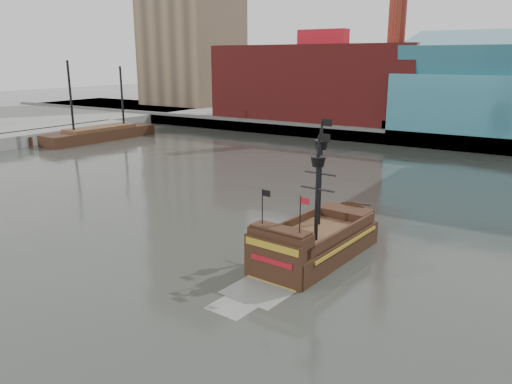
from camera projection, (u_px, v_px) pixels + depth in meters
The scene contains 7 objects.
ground at pixel (154, 283), 33.24m from camera, with size 400.00×400.00×0.00m, color #242622.
promenade_far at pixel (452, 123), 107.94m from camera, with size 220.00×60.00×2.00m, color slate.
seawall at pixel (415, 139), 83.82m from camera, with size 220.00×1.00×2.60m, color #4C4C49.
pier at pixel (30, 138), 87.50m from camera, with size 6.00×40.00×2.00m, color slate.
skyline at pixel (486, 2), 93.07m from camera, with size 149.00×45.00×62.00m.
pirate_ship at pixel (315, 245), 37.13m from camera, with size 5.63×14.94×10.95m.
docked_vessel at pixel (101, 135), 90.79m from camera, with size 6.23×22.06×14.83m.
Camera 1 is at (22.16, -22.09, 14.46)m, focal length 35.00 mm.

